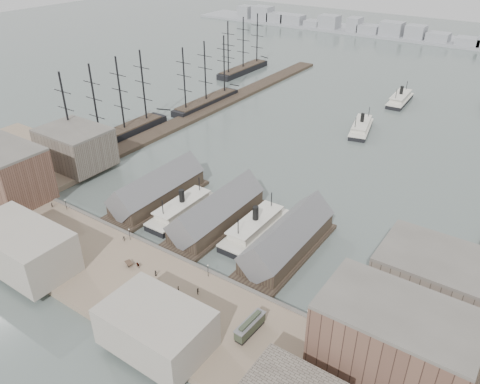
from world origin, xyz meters
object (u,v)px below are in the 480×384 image
Objects in this scene: tram at (250,327)px; horse_cart_left at (33,220)px; horse_cart_center at (135,264)px; ferry_docked_west at (183,209)px; horse_cart_right at (199,323)px.

tram reaches higher than horse_cart_left.
tram is 1.96× the size of horse_cart_center.
tram is (48.40, -32.31, 1.37)m from ferry_docked_west.
horse_cart_center is (43.02, 2.61, 0.00)m from horse_cart_left.
horse_cart_right is (28.63, -6.98, -0.07)m from horse_cart_center.
horse_cart_right is at bearing -66.89° from horse_cart_left.
horse_cart_center is 29.47m from horse_cart_right.
horse_cart_left is (-82.72, -0.71, -0.94)m from tram.
horse_cart_right is at bearing -85.61° from horse_cart_center.
ferry_docked_west is 31.64m from horse_cart_center.
horse_cart_left reaches higher than horse_cart_right.
horse_cart_center is (-39.71, 1.89, -0.94)m from tram.
tram is at bearing -62.90° from horse_cart_left.
ferry_docked_west reaches higher than tram.
horse_cart_left is 0.96× the size of horse_cart_center.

